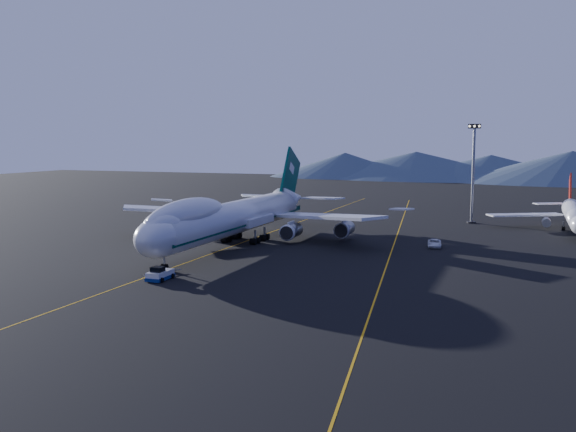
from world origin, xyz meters
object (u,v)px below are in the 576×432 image
(pushback_tug, at_px, (160,275))
(second_jet, at_px, (574,215))
(boeing_747, at_px, (234,217))
(service_van, at_px, (434,243))
(floodlight_mast, at_px, (473,173))

(pushback_tug, bearing_deg, second_jet, 50.63)
(boeing_747, xyz_separation_m, service_van, (37.79, 11.76, -5.04))
(floodlight_mast, bearing_deg, pushback_tug, -114.42)
(boeing_747, bearing_deg, service_van, 17.28)
(floodlight_mast, bearing_deg, boeing_747, -128.50)
(pushback_tug, relative_size, second_jet, 0.11)
(pushback_tug, distance_m, floodlight_mast, 94.09)
(pushback_tug, xyz_separation_m, floodlight_mast, (38.59, 84.97, 11.97))
(pushback_tug, relative_size, floodlight_mast, 0.20)
(boeing_747, bearing_deg, second_jet, 35.08)
(boeing_747, xyz_separation_m, second_jet, (64.91, 45.59, -2.00))
(service_van, bearing_deg, floodlight_mast, 76.37)
(boeing_747, relative_size, service_van, 13.04)
(service_van, bearing_deg, pushback_tug, -136.32)
(boeing_747, relative_size, floodlight_mast, 2.91)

